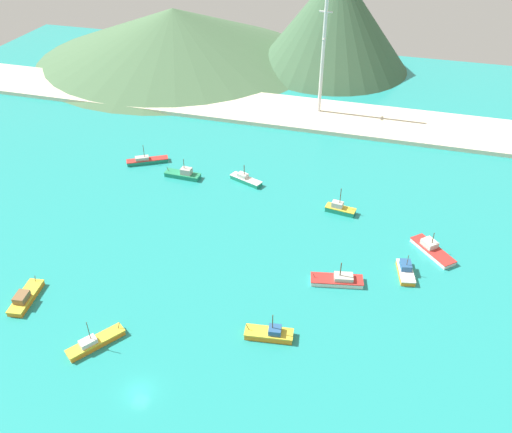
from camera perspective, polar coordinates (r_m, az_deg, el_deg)
name	(u,v)px	position (r m, az deg, el deg)	size (l,w,h in m)	color
ground	(206,270)	(106.14, -5.43, -5.74)	(260.00, 280.00, 0.50)	teal
fishing_boat_0	(406,271)	(107.87, 15.88, -5.66)	(4.13, 7.40, 4.66)	orange
fishing_boat_1	(245,179)	(131.41, -1.14, 4.04)	(8.81, 5.20, 4.68)	#198466
fishing_boat_2	(25,298)	(107.23, -23.69, -8.03)	(4.15, 9.45, 2.41)	orange
fishing_boat_3	(95,342)	(95.20, -17.04, -12.88)	(7.70, 9.52, 5.87)	orange
fishing_boat_5	(147,160)	(142.62, -11.75, 5.96)	(10.53, 7.20, 5.29)	#198466
fishing_boat_6	(270,334)	(92.42, 1.50, -12.54)	(8.62, 3.83, 5.33)	orange
fishing_boat_7	(340,209)	(121.86, 9.05, 0.84)	(7.09, 3.28, 6.36)	#198466
fishing_boat_8	(432,249)	(114.84, 18.50, -3.40)	(9.46, 9.89, 4.72)	silver
fishing_boat_9	(183,174)	(134.50, -7.85, 4.56)	(9.18, 2.97, 5.30)	#198466
fishing_boat_10	(338,280)	(103.23, 8.86, -6.79)	(10.44, 5.00, 4.99)	silver
beach_strip	(290,112)	(167.25, 3.71, 11.21)	(247.00, 22.53, 1.20)	beige
hill_west	(174,34)	(214.31, -8.81, 18.96)	(106.10, 106.10, 18.73)	#476B47
hill_central	(335,19)	(202.16, 8.54, 20.42)	(56.01, 56.01, 35.34)	#3D6042
radio_tower	(323,53)	(160.97, 7.25, 17.10)	(3.75, 3.00, 37.46)	silver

